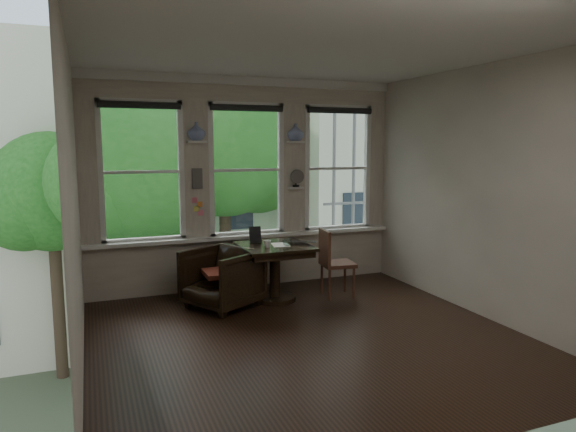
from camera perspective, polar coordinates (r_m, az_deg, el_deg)
name	(u,v)px	position (r m, az deg, el deg)	size (l,w,h in m)	color
ground	(308,338)	(5.68, 2.24, -13.34)	(4.50, 4.50, 0.00)	black
ceiling	(310,49)	(5.38, 2.42, 18.00)	(4.50, 4.50, 0.00)	silver
wall_back	(246,184)	(7.43, -4.66, 3.58)	(4.50, 4.50, 0.00)	beige
wall_front	(452,234)	(3.40, 17.71, -1.89)	(4.50, 4.50, 0.00)	beige
wall_left	(74,209)	(4.88, -22.66, 0.74)	(4.50, 4.50, 0.00)	beige
wall_right	(481,192)	(6.55, 20.68, 2.52)	(4.50, 4.50, 0.00)	beige
window_left	(142,172)	(7.14, -15.94, 4.73)	(1.10, 0.12, 1.90)	white
window_center	(246,170)	(7.42, -4.68, 5.12)	(1.10, 0.12, 1.90)	white
window_right	(337,168)	(7.95, 5.42, 5.29)	(1.10, 0.12, 1.90)	white
shelf_left	(197,142)	(7.14, -10.12, 8.13)	(0.26, 0.16, 0.03)	white
shelf_right	(295,142)	(7.56, 0.84, 8.23)	(0.26, 0.16, 0.03)	white
intercom	(197,178)	(7.18, -10.07, 4.13)	(0.14, 0.06, 0.28)	#59544F
sticky_notes	(198,204)	(7.22, -10.01, 1.36)	(0.16, 0.01, 0.24)	pink
desk_fan	(296,181)	(7.55, 0.89, 3.90)	(0.20, 0.20, 0.24)	#59544F
vase_left	(196,131)	(7.14, -10.15, 9.24)	(0.24, 0.24, 0.25)	white
vase_right	(295,132)	(7.56, 0.84, 9.28)	(0.24, 0.24, 0.25)	white
table	(275,273)	(6.85, -1.47, -6.32)	(0.90, 0.90, 0.75)	black
armchair_left	(222,278)	(6.61, -7.32, -6.87)	(0.81, 0.83, 0.76)	black
cushion_red	(222,273)	(6.59, -7.33, -6.28)	(0.45, 0.45, 0.06)	maroon
side_chair_right	(338,263)	(7.04, 5.55, -5.24)	(0.42, 0.42, 0.92)	#402317
laptop	(303,243)	(6.83, 1.66, -3.02)	(0.35, 0.23, 0.03)	black
mug	(267,244)	(6.60, -2.32, -3.11)	(0.10, 0.10, 0.09)	white
drinking_glass	(287,242)	(6.70, -0.10, -2.95)	(0.12, 0.12, 0.09)	white
tablet	(255,235)	(6.92, -3.68, -2.08)	(0.16, 0.02, 0.22)	black
papers	(281,245)	(6.76, -0.82, -3.22)	(0.22, 0.30, 0.00)	silver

